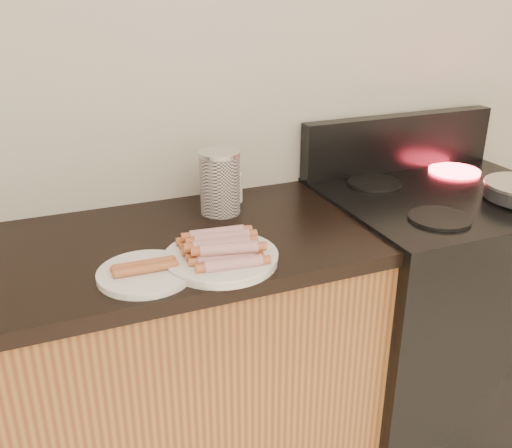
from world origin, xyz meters
name	(u,v)px	position (x,y,z in m)	size (l,w,h in m)	color
wall_back	(182,71)	(0.00, 2.00, 1.30)	(4.00, 0.04, 2.60)	silver
stove	(430,313)	(0.78, 1.68, 0.46)	(0.76, 0.65, 0.91)	black
stove_panel	(399,142)	(0.78, 1.96, 1.01)	(0.76, 0.06, 0.20)	black
burner_near_left	(439,218)	(0.61, 1.51, 0.92)	(0.18, 0.18, 0.01)	black
burner_far_left	(374,183)	(0.61, 1.84, 0.92)	(0.18, 0.18, 0.01)	black
burner_far_right	(454,171)	(0.95, 1.84, 0.92)	(0.18, 0.18, 0.01)	#FF1E2D
main_plate	(221,259)	(-0.06, 1.51, 0.91)	(0.28, 0.28, 0.02)	white
side_plate	(145,273)	(-0.25, 1.51, 0.91)	(0.23, 0.23, 0.02)	white
hotdog_pile	(221,247)	(-0.06, 1.51, 0.94)	(0.14, 0.21, 0.06)	maroon
plain_sausages	(145,266)	(-0.25, 1.51, 0.93)	(0.14, 0.05, 0.02)	#D18847
canister	(220,182)	(0.05, 1.83, 1.00)	(0.12, 0.12, 0.19)	white
mug	(231,188)	(0.11, 1.91, 0.95)	(0.07, 0.07, 0.09)	silver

